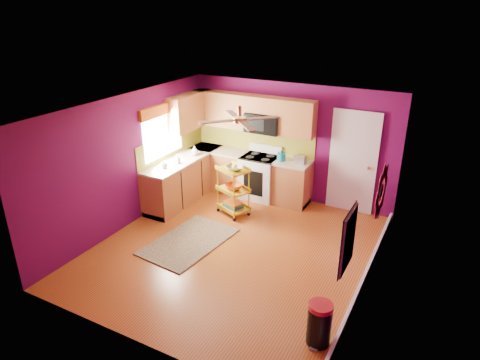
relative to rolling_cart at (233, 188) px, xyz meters
The scene contains 18 objects.
ground 1.47m from the rolling_cart, 60.70° to the right, with size 5.00×5.00×0.00m, color brown.
room_envelope 1.74m from the rolling_cart, 59.72° to the right, with size 4.54×5.04×2.52m.
lower_cabinets 0.94m from the rolling_cart, 137.21° to the left, with size 2.81×2.31×0.94m.
electric_range 0.99m from the rolling_cart, 83.27° to the left, with size 0.76×0.66×1.13m.
upper_cabinetry 1.68m from the rolling_cart, 120.32° to the left, with size 2.80×2.30×1.26m.
left_window 1.95m from the rolling_cart, behind, with size 0.08×1.35×1.08m.
panel_door 2.43m from the rolling_cart, 32.40° to the left, with size 0.95×0.11×2.15m.
right_wall_art 3.39m from the rolling_cart, 27.80° to the right, with size 0.04×2.74×1.04m.
ceiling_fan 2.10m from the rolling_cart, 55.99° to the right, with size 1.01×1.01×0.26m.
shag_rug 1.47m from the rolling_cart, 97.27° to the right, with size 1.06×1.72×0.02m, color black.
rolling_cart is the anchor object (origin of this frame).
trash_can 3.74m from the rolling_cart, 44.50° to the right, with size 0.33×0.35×0.59m.
teal_kettle 1.24m from the rolling_cart, 58.55° to the left, with size 0.18×0.18×0.21m.
toaster 1.49m from the rolling_cart, 44.50° to the left, with size 0.22×0.15×0.18m, color beige.
soap_bottle_a 1.31m from the rolling_cart, behind, with size 0.09×0.09×0.20m, color #EA3F72.
soap_bottle_b 1.39m from the rolling_cart, 158.46° to the left, with size 0.14×0.14×0.18m, color white.
counter_dish 1.35m from the rolling_cart, 160.47° to the left, with size 0.24×0.24×0.06m, color white.
counter_cup 1.45m from the rolling_cart, 158.19° to the right, with size 0.13×0.13×0.11m, color white.
Camera 1 is at (3.09, -5.63, 4.04)m, focal length 32.00 mm.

